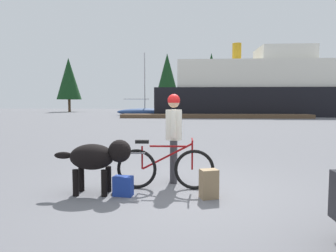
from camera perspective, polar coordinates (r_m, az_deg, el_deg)
ground_plane at (r=5.39m, az=2.83°, el=-12.45°), size 160.00×160.00×0.00m
bicycle at (r=5.49m, az=-0.64°, el=-7.91°), size 1.77×0.44×0.92m
person_cyclist at (r=5.89m, az=1.10°, el=-0.60°), size 0.32×0.53×1.74m
dog at (r=5.29m, az=-13.17°, el=-5.78°), size 1.33×0.52×0.94m
backpack at (r=5.05m, az=7.76°, el=-10.82°), size 0.33×0.28×0.48m
handbag_pannier at (r=5.20m, az=-8.51°, el=-11.19°), size 0.34×0.23×0.33m
dock_pier at (r=32.20m, az=8.87°, el=1.88°), size 19.83×2.43×0.40m
ferry_boat at (r=39.41m, az=17.45°, el=6.48°), size 25.96×8.92×8.94m
sailboat_moored at (r=38.44m, az=-4.43°, el=2.75°), size 7.15×2.00×7.90m
pine_tree_far_left at (r=57.70m, az=-18.31°, el=8.51°), size 4.36×4.36×9.71m
pine_tree_center at (r=55.60m, az=-0.16°, el=9.88°), size 3.92×3.92×10.61m
pine_tree_far_right at (r=58.30m, az=19.81°, el=8.36°), size 2.98×2.98×9.15m
pine_tree_mid_back at (r=61.92m, az=8.21°, el=9.60°), size 4.07×4.07×11.62m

